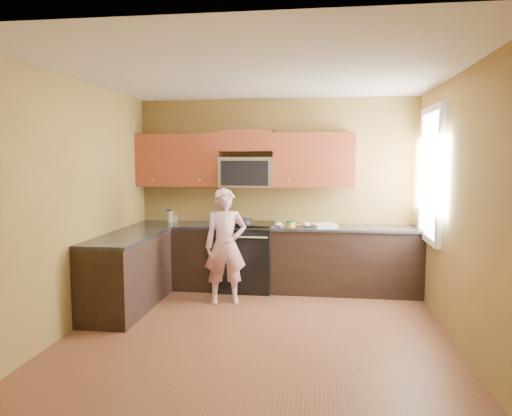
% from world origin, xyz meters
% --- Properties ---
extents(floor, '(4.00, 4.00, 0.00)m').
position_xyz_m(floor, '(0.00, 0.00, 0.00)').
color(floor, brown).
rests_on(floor, ground).
extents(ceiling, '(4.00, 4.00, 0.00)m').
position_xyz_m(ceiling, '(0.00, 0.00, 2.70)').
color(ceiling, white).
rests_on(ceiling, ground).
extents(wall_back, '(4.00, 0.00, 4.00)m').
position_xyz_m(wall_back, '(0.00, 2.00, 1.35)').
color(wall_back, brown).
rests_on(wall_back, ground).
extents(wall_front, '(4.00, 0.00, 4.00)m').
position_xyz_m(wall_front, '(0.00, -2.00, 1.35)').
color(wall_front, brown).
rests_on(wall_front, ground).
extents(wall_left, '(0.00, 4.00, 4.00)m').
position_xyz_m(wall_left, '(-2.00, 0.00, 1.35)').
color(wall_left, brown).
rests_on(wall_left, ground).
extents(wall_right, '(0.00, 4.00, 4.00)m').
position_xyz_m(wall_right, '(2.00, 0.00, 1.35)').
color(wall_right, brown).
rests_on(wall_right, ground).
extents(cabinet_back_run, '(4.00, 0.60, 0.88)m').
position_xyz_m(cabinet_back_run, '(0.00, 1.70, 0.44)').
color(cabinet_back_run, black).
rests_on(cabinet_back_run, floor).
extents(cabinet_left_run, '(0.60, 1.60, 0.88)m').
position_xyz_m(cabinet_left_run, '(-1.70, 0.60, 0.44)').
color(cabinet_left_run, black).
rests_on(cabinet_left_run, floor).
extents(countertop_back, '(4.00, 0.62, 0.04)m').
position_xyz_m(countertop_back, '(0.00, 1.69, 0.90)').
color(countertop_back, black).
rests_on(countertop_back, cabinet_back_run).
extents(countertop_left, '(0.62, 1.60, 0.04)m').
position_xyz_m(countertop_left, '(-1.69, 0.60, 0.90)').
color(countertop_left, black).
rests_on(countertop_left, cabinet_left_run).
extents(stove, '(0.76, 0.65, 0.95)m').
position_xyz_m(stove, '(-0.40, 1.68, 0.47)').
color(stove, black).
rests_on(stove, floor).
extents(microwave, '(0.76, 0.40, 0.42)m').
position_xyz_m(microwave, '(-0.40, 1.80, 1.45)').
color(microwave, silver).
rests_on(microwave, wall_back).
extents(upper_cab_left, '(1.22, 0.33, 0.75)m').
position_xyz_m(upper_cab_left, '(-1.39, 1.83, 1.45)').
color(upper_cab_left, maroon).
rests_on(upper_cab_left, wall_back).
extents(upper_cab_right, '(1.12, 0.33, 0.75)m').
position_xyz_m(upper_cab_right, '(0.54, 1.83, 1.45)').
color(upper_cab_right, maroon).
rests_on(upper_cab_right, wall_back).
extents(upper_cab_over_mw, '(0.76, 0.33, 0.30)m').
position_xyz_m(upper_cab_over_mw, '(-0.40, 1.83, 2.10)').
color(upper_cab_over_mw, maroon).
rests_on(upper_cab_over_mw, wall_back).
extents(window, '(0.06, 1.06, 1.66)m').
position_xyz_m(window, '(1.98, 1.20, 1.65)').
color(window, white).
rests_on(window, wall_right).
extents(woman, '(0.62, 0.49, 1.47)m').
position_xyz_m(woman, '(-0.55, 1.02, 0.74)').
color(woman, '#CB657F').
rests_on(woman, floor).
extents(frying_pan, '(0.40, 0.56, 0.07)m').
position_xyz_m(frying_pan, '(-0.44, 1.63, 0.95)').
color(frying_pan, black).
rests_on(frying_pan, stove).
extents(butter_tub, '(0.14, 0.14, 0.09)m').
position_xyz_m(butter_tub, '(0.24, 1.58, 0.92)').
color(butter_tub, gold).
rests_on(butter_tub, countertop_back).
extents(toast_slice, '(0.11, 0.11, 0.01)m').
position_xyz_m(toast_slice, '(0.33, 1.66, 0.93)').
color(toast_slice, '#B27F47').
rests_on(toast_slice, countertop_back).
extents(napkin_a, '(0.14, 0.15, 0.06)m').
position_xyz_m(napkin_a, '(0.08, 1.54, 0.95)').
color(napkin_a, silver).
rests_on(napkin_a, countertop_back).
extents(napkin_b, '(0.16, 0.16, 0.07)m').
position_xyz_m(napkin_b, '(0.45, 1.57, 0.95)').
color(napkin_b, silver).
rests_on(napkin_b, countertop_back).
extents(dish_towel, '(0.36, 0.33, 0.05)m').
position_xyz_m(dish_towel, '(0.70, 1.56, 0.95)').
color(dish_towel, silver).
rests_on(dish_towel, countertop_back).
extents(travel_mug, '(0.11, 0.11, 0.19)m').
position_xyz_m(travel_mug, '(-1.55, 1.82, 0.92)').
color(travel_mug, silver).
rests_on(travel_mug, countertop_back).
extents(glass_a, '(0.08, 0.08, 0.12)m').
position_xyz_m(glass_a, '(-1.44, 1.75, 0.98)').
color(glass_a, silver).
rests_on(glass_a, countertop_back).
extents(glass_c, '(0.08, 0.08, 0.12)m').
position_xyz_m(glass_c, '(-0.87, 1.92, 0.98)').
color(glass_c, silver).
rests_on(glass_c, countertop_back).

